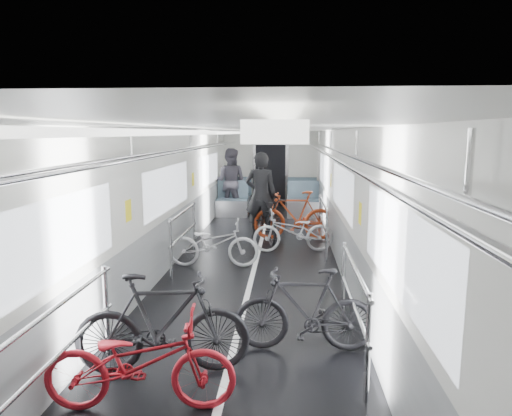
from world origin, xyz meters
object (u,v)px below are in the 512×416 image
Objects in this scene: bike_left_far at (213,243)px; person_standing at (261,195)px; bike_left_near at (140,362)px; bike_right_near at (305,310)px; bike_left_mid at (163,324)px; bike_right_far at (295,215)px; person_seated at (230,181)px; bike_aisle at (266,218)px; bike_right_mid at (293,231)px.

bike_left_far is 0.82× the size of person_standing.
bike_left_near is 1.02× the size of bike_left_far.
person_standing is (-0.80, 5.30, 0.50)m from bike_right_near.
bike_left_mid is 1.51m from bike_right_near.
bike_right_far is (1.35, 5.79, 0.03)m from bike_left_mid.
person_standing is at bearing -19.34° from bike_left_far.
bike_left_far is 3.40m from bike_right_near.
bike_right_near is (1.43, 1.18, 0.04)m from bike_left_near.
bike_left_near is 4.23m from bike_left_far.
bike_left_far is (-0.07, 4.23, -0.01)m from bike_left_near.
person_seated reaches higher than bike_right_far.
bike_left_near is 0.96× the size of bike_left_mid.
bike_right_far reaches higher than bike_aisle.
bike_left_far is (-0.10, 3.63, -0.09)m from bike_left_mid.
bike_right_far is at bearing 179.72° from person_standing.
bike_aisle reaches higher than bike_right_mid.
bike_left_near is at bearing -51.15° from bike_right_near.
bike_left_mid is 0.94× the size of bike_right_far.
bike_left_far is at bearing -154.53° from bike_right_near.
bike_left_mid is at bearing -14.48° from bike_right_far.
bike_left_mid is 1.07× the size of bike_left_far.
bike_right_near is at bearing -0.82° from bike_right_far.
person_seated reaches higher than bike_aisle.
bike_left_near is 9.53m from person_seated.
bike_left_far is at bearing -4.12° from bike_left_near.
bike_right_far reaches higher than bike_left_far.
bike_right_far is 0.95× the size of person_seated.
bike_left_far is 1.79m from bike_right_mid.
bike_left_near is 1.85m from bike_right_near.
bike_right_near is (1.50, -3.05, 0.04)m from bike_left_far.
bike_right_far reaches higher than bike_right_near.
person_seated is at bearing 95.42° from bike_aisle.
bike_aisle is (0.75, 6.38, 0.06)m from bike_left_near.
bike_right_near is 5.39m from person_standing.
bike_left_far is at bearing -126.47° from bike_aisle.
bike_left_mid is 3.63m from bike_left_far.
person_seated reaches higher than bike_left_far.
bike_left_mid is at bearing -112.61° from bike_aisle.
bike_left_mid is 0.89× the size of person_seated.
bike_aisle reaches higher than bike_right_near.
person_standing is at bearing -172.12° from bike_right_near.
bike_right_far is (1.38, 6.39, 0.12)m from bike_left_near.
person_standing reaches higher than bike_left_far.
person_seated is (-0.37, 5.28, 0.53)m from bike_left_far.
bike_right_far is at bearing -36.03° from bike_left_far.
bike_aisle is (0.72, 5.78, -0.02)m from bike_left_mid.
person_standing reaches higher than bike_right_near.
bike_right_mid is at bearing -23.44° from bike_left_mid.
bike_aisle is at bearing -11.80° from bike_left_near.
person_seated is (-1.20, 3.12, 0.47)m from bike_aisle.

